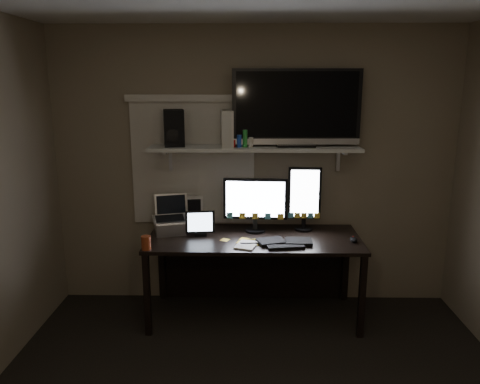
{
  "coord_description": "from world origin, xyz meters",
  "views": [
    {
      "loc": [
        -0.05,
        -2.36,
        2.02
      ],
      "look_at": [
        -0.12,
        1.25,
        1.17
      ],
      "focal_mm": 35.0,
      "sensor_mm": 36.0,
      "label": 1
    }
  ],
  "objects_px": {
    "monitor_portrait": "(304,198)",
    "tv": "(296,108)",
    "tablet": "(200,223)",
    "laptop": "(170,216)",
    "speaker": "(174,128)",
    "cup": "(146,243)",
    "monitor_landscape": "(255,205)",
    "mouse": "(354,240)",
    "desk": "(254,252)",
    "game_console": "(227,128)",
    "keyboard": "(285,242)"
  },
  "relations": [
    {
      "from": "laptop",
      "to": "tv",
      "type": "xyz_separation_m",
      "value": [
        1.08,
        0.12,
        0.91
      ]
    },
    {
      "from": "game_console",
      "to": "cup",
      "type": "bearing_deg",
      "value": -150.2
    },
    {
      "from": "monitor_portrait",
      "to": "tv",
      "type": "distance_m",
      "value": 0.79
    },
    {
      "from": "monitor_landscape",
      "to": "mouse",
      "type": "bearing_deg",
      "value": -14.56
    },
    {
      "from": "monitor_portrait",
      "to": "game_console",
      "type": "xyz_separation_m",
      "value": [
        -0.67,
        -0.03,
        0.61
      ]
    },
    {
      "from": "speaker",
      "to": "cup",
      "type": "bearing_deg",
      "value": -118.28
    },
    {
      "from": "game_console",
      "to": "mouse",
      "type": "bearing_deg",
      "value": -24.57
    },
    {
      "from": "keyboard",
      "to": "laptop",
      "type": "distance_m",
      "value": 1.02
    },
    {
      "from": "monitor_portrait",
      "to": "speaker",
      "type": "relative_size",
      "value": 1.87
    },
    {
      "from": "game_console",
      "to": "speaker",
      "type": "height_order",
      "value": "speaker"
    },
    {
      "from": "keyboard",
      "to": "speaker",
      "type": "bearing_deg",
      "value": 150.93
    },
    {
      "from": "mouse",
      "to": "laptop",
      "type": "xyz_separation_m",
      "value": [
        -1.55,
        0.19,
        0.14
      ]
    },
    {
      "from": "speaker",
      "to": "monitor_portrait",
      "type": "bearing_deg",
      "value": -10.72
    },
    {
      "from": "desk",
      "to": "laptop",
      "type": "bearing_deg",
      "value": -177.12
    },
    {
      "from": "monitor_landscape",
      "to": "game_console",
      "type": "xyz_separation_m",
      "value": [
        -0.24,
        0.03,
        0.66
      ]
    },
    {
      "from": "monitor_landscape",
      "to": "tablet",
      "type": "bearing_deg",
      "value": -162.0
    },
    {
      "from": "monitor_landscape",
      "to": "game_console",
      "type": "relative_size",
      "value": 1.82
    },
    {
      "from": "mouse",
      "to": "tv",
      "type": "height_order",
      "value": "tv"
    },
    {
      "from": "mouse",
      "to": "game_console",
      "type": "relative_size",
      "value": 0.32
    },
    {
      "from": "monitor_landscape",
      "to": "laptop",
      "type": "height_order",
      "value": "monitor_landscape"
    },
    {
      "from": "monitor_portrait",
      "to": "tablet",
      "type": "xyz_separation_m",
      "value": [
        -0.9,
        -0.18,
        -0.18
      ]
    },
    {
      "from": "tablet",
      "to": "laptop",
      "type": "height_order",
      "value": "laptop"
    },
    {
      "from": "monitor_portrait",
      "to": "keyboard",
      "type": "xyz_separation_m",
      "value": [
        -0.19,
        -0.36,
        -0.27
      ]
    },
    {
      "from": "monitor_landscape",
      "to": "tablet",
      "type": "xyz_separation_m",
      "value": [
        -0.47,
        -0.12,
        -0.13
      ]
    },
    {
      "from": "monitor_portrait",
      "to": "tv",
      "type": "bearing_deg",
      "value": -173.39
    },
    {
      "from": "desk",
      "to": "game_console",
      "type": "xyz_separation_m",
      "value": [
        -0.23,
        0.06,
        1.08
      ]
    },
    {
      "from": "monitor_landscape",
      "to": "tv",
      "type": "relative_size",
      "value": 0.52
    },
    {
      "from": "tablet",
      "to": "speaker",
      "type": "xyz_separation_m",
      "value": [
        -0.23,
        0.17,
        0.8
      ]
    },
    {
      "from": "monitor_portrait",
      "to": "tv",
      "type": "relative_size",
      "value": 0.53
    },
    {
      "from": "tablet",
      "to": "cup",
      "type": "bearing_deg",
      "value": -144.81
    },
    {
      "from": "cup",
      "to": "monitor_landscape",
      "type": "bearing_deg",
      "value": 28.91
    },
    {
      "from": "tablet",
      "to": "laptop",
      "type": "distance_m",
      "value": 0.28
    },
    {
      "from": "desk",
      "to": "monitor_landscape",
      "type": "xyz_separation_m",
      "value": [
        0.01,
        0.04,
        0.42
      ]
    },
    {
      "from": "keyboard",
      "to": "cup",
      "type": "bearing_deg",
      "value": -179.55
    },
    {
      "from": "mouse",
      "to": "tablet",
      "type": "relative_size",
      "value": 0.39
    },
    {
      "from": "desk",
      "to": "speaker",
      "type": "xyz_separation_m",
      "value": [
        -0.69,
        0.08,
        1.08
      ]
    },
    {
      "from": "cup",
      "to": "game_console",
      "type": "xyz_separation_m",
      "value": [
        0.62,
        0.5,
        0.85
      ]
    },
    {
      "from": "tablet",
      "to": "laptop",
      "type": "bearing_deg",
      "value": 162.54
    },
    {
      "from": "monitor_landscape",
      "to": "keyboard",
      "type": "xyz_separation_m",
      "value": [
        0.24,
        -0.31,
        -0.23
      ]
    },
    {
      "from": "laptop",
      "to": "cup",
      "type": "bearing_deg",
      "value": -122.46
    },
    {
      "from": "keyboard",
      "to": "mouse",
      "type": "relative_size",
      "value": 4.64
    },
    {
      "from": "mouse",
      "to": "keyboard",
      "type": "bearing_deg",
      "value": -175.64
    },
    {
      "from": "desk",
      "to": "keyboard",
      "type": "height_order",
      "value": "keyboard"
    },
    {
      "from": "desk",
      "to": "monitor_landscape",
      "type": "distance_m",
      "value": 0.42
    },
    {
      "from": "cup",
      "to": "keyboard",
      "type": "bearing_deg",
      "value": 8.49
    },
    {
      "from": "desk",
      "to": "mouse",
      "type": "xyz_separation_m",
      "value": [
        0.82,
        -0.23,
        0.19
      ]
    },
    {
      "from": "speaker",
      "to": "tv",
      "type": "bearing_deg",
      "value": -11.1
    },
    {
      "from": "cup",
      "to": "tablet",
      "type": "bearing_deg",
      "value": 42.03
    },
    {
      "from": "monitor_portrait",
      "to": "tablet",
      "type": "bearing_deg",
      "value": -166.84
    },
    {
      "from": "desk",
      "to": "laptop",
      "type": "xyz_separation_m",
      "value": [
        -0.73,
        -0.04,
        0.34
      ]
    }
  ]
}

